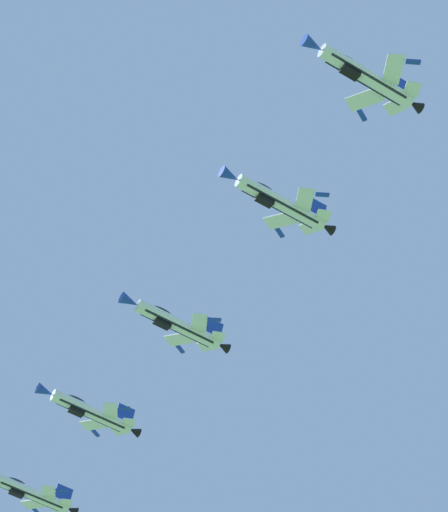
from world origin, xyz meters
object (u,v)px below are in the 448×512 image
fighter_jet_right_outer (90,411)px  fighter_jet_trail_slot (30,492)px  fighter_jet_left_wing (364,75)px  fighter_jet_left_outer (176,324)px  fighter_jet_right_wing (279,202)px

fighter_jet_right_outer → fighter_jet_trail_slot: 20.03m
fighter_jet_left_wing → fighter_jet_left_outer: 41.45m
fighter_jet_left_wing → fighter_jet_trail_slot: fighter_jet_trail_slot is taller
fighter_jet_left_wing → fighter_jet_left_outer: fighter_jet_left_outer is taller
fighter_jet_left_wing → fighter_jet_right_outer: fighter_jet_right_outer is taller
fighter_jet_trail_slot → fighter_jet_left_outer: bearing=-178.9°
fighter_jet_left_wing → fighter_jet_right_outer: 62.81m
fighter_jet_left_outer → fighter_jet_trail_slot: (-26.13, 31.96, 3.74)m
fighter_jet_left_wing → fighter_jet_right_wing: size_ratio=1.00×
fighter_jet_left_outer → fighter_jet_trail_slot: fighter_jet_trail_slot is taller
fighter_jet_left_wing → fighter_jet_right_outer: bearing=0.9°
fighter_jet_right_outer → fighter_jet_trail_slot: bearing=-1.6°
fighter_jet_right_wing → fighter_jet_left_wing: bearing=175.9°
fighter_jet_left_wing → fighter_jet_right_wing: (-10.74, 15.92, 0.63)m
fighter_jet_right_wing → fighter_jet_left_outer: size_ratio=1.00×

